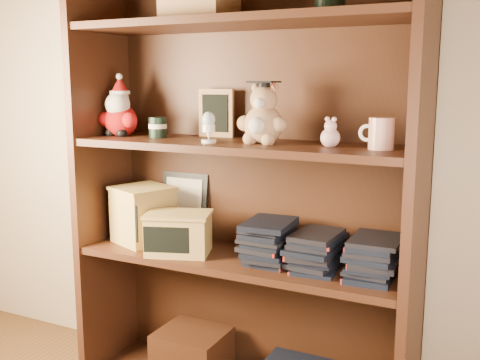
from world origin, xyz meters
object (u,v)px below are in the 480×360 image
at_px(bookcase, 246,189).
at_px(teacher_mug, 381,133).
at_px(grad_teddy_bear, 263,119).
at_px(treats_box, 143,214).

bearing_deg(bookcase, teacher_mug, -6.14).
height_order(bookcase, grad_teddy_bear, bookcase).
relative_size(bookcase, treats_box, 6.35).
bearing_deg(treats_box, bookcase, 7.26).
xyz_separation_m(teacher_mug, treats_box, (-0.87, -0.00, -0.34)).
height_order(grad_teddy_bear, treats_box, grad_teddy_bear).
relative_size(bookcase, grad_teddy_bear, 7.69).
relative_size(grad_teddy_bear, teacher_mug, 1.94).
relative_size(grad_teddy_bear, treats_box, 0.83).
distance_m(bookcase, grad_teddy_bear, 0.27).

